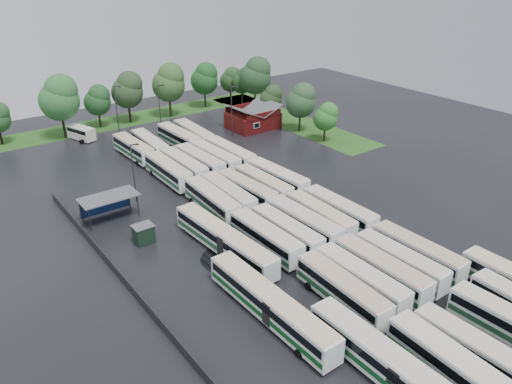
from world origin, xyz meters
TOP-DOWN VIEW (x-y plane):
  - ground at (0.00, 0.00)m, footprint 160.00×160.00m
  - brick_building at (24.00, 42.77)m, footprint 10.07×8.60m
  - wash_shed at (-17.20, 22.02)m, footprint 8.20×4.20m
  - utility_hut at (-16.20, 12.60)m, footprint 2.70×2.20m
  - grass_strip_north at (2.00, 64.80)m, footprint 80.00×10.00m
  - grass_strip_east at (34.00, 42.80)m, footprint 10.00×50.00m
  - west_fence at (-22.20, 8.00)m, footprint 0.10×50.00m
  - bus_r0c0 at (-4.58, -26.14)m, footprint 3.32×13.00m
  - bus_r0c1 at (-1.10, -26.27)m, footprint 2.88×12.21m
  - bus_r0c3 at (5.02, -26.30)m, footprint 3.02×12.34m
  - bus_r1c0 at (-4.38, -12.39)m, footprint 3.29×12.77m
  - bus_r1c1 at (-1.31, -12.22)m, footprint 2.75×12.53m
  - bus_r1c2 at (1.95, -12.39)m, footprint 2.79×12.83m
  - bus_r1c3 at (5.19, -12.52)m, footprint 2.80×12.30m
  - bus_r1c4 at (8.55, -12.49)m, footprint 2.84×12.43m
  - bus_r2c0 at (-4.29, 1.40)m, footprint 2.76×12.47m
  - bus_r2c1 at (-1.12, 1.05)m, footprint 2.68×12.27m
  - bus_r2c2 at (2.09, 1.35)m, footprint 3.02×12.92m
  - bus_r2c3 at (5.35, 1.51)m, footprint 2.96×12.36m
  - bus_r2c4 at (8.57, 1.01)m, footprint 2.72×12.65m
  - bus_r3c0 at (-4.23, 14.60)m, footprint 3.29×12.79m
  - bus_r3c1 at (-1.30, 14.79)m, footprint 3.15×12.66m
  - bus_r3c2 at (2.04, 14.52)m, footprint 3.21×12.34m
  - bus_r3c3 at (5.29, 14.53)m, footprint 2.78×12.19m
  - bus_r3c4 at (8.58, 15.10)m, footprint 3.30×12.85m
  - bus_r4c0 at (-4.32, 28.24)m, footprint 2.82×12.65m
  - bus_r4c1 at (-1.16, 28.63)m, footprint 2.70×12.57m
  - bus_r4c2 at (2.02, 28.61)m, footprint 3.00×12.79m
  - bus_r4c3 at (5.13, 28.57)m, footprint 3.08×12.74m
  - bus_r4c4 at (8.31, 28.50)m, footprint 2.89×12.89m
  - bus_r5c0 at (-4.52, 41.85)m, footprint 3.01×12.38m
  - bus_r5c1 at (-1.17, 41.79)m, footprint 3.18×12.55m
  - bus_r5c3 at (5.12, 41.84)m, footprint 3.13×12.91m
  - bus_r5c4 at (8.52, 41.88)m, footprint 3.32×12.99m
  - artic_bus_west_a at (-8.99, -23.25)m, footprint 2.81×19.07m
  - artic_bus_west_b at (-9.00, 3.98)m, footprint 3.56×18.86m
  - artic_bus_west_c at (-12.24, -9.71)m, footprint 2.84×18.81m
  - minibus at (-9.00, 57.69)m, footprint 4.23×6.76m
  - tree_north_1 at (-11.14, 60.96)m, footprint 8.05×8.05m
  - tree_north_2 at (-2.67, 63.38)m, footprint 5.74×5.74m
  - tree_north_3 at (4.20, 62.79)m, footprint 7.00×7.00m
  - tree_north_4 at (13.68, 61.21)m, footprint 7.57×7.57m
  - tree_north_5 at (24.39, 63.17)m, footprint 6.70×6.70m
  - tree_north_6 at (32.37, 63.64)m, footprint 5.38×5.38m
  - tree_east_0 at (30.91, 27.12)m, footprint 4.92×4.92m
  - tree_east_1 at (31.07, 35.01)m, footprint 6.38×6.38m
  - tree_east_2 at (30.50, 44.42)m, footprint 5.05×5.05m
  - tree_east_3 at (33.66, 54.64)m, footprint 7.69×7.69m
  - tree_east_4 at (33.76, 60.34)m, footprint 5.47×5.45m
  - lamp_post_ne at (17.41, 41.02)m, footprint 1.62×0.32m
  - lamp_post_nw at (-11.72, 24.67)m, footprint 1.44×0.28m
  - lamp_post_back_w at (-1.74, 55.10)m, footprint 1.63×0.32m
  - lamp_post_back_e at (7.13, 53.40)m, footprint 1.52×0.30m
  - puddle_0 at (-2.95, -21.70)m, footprint 3.81×3.81m
  - puddle_1 at (8.74, -19.17)m, footprint 4.13×4.13m
  - puddle_2 at (-9.26, 2.55)m, footprint 7.37×7.37m
  - puddle_3 at (5.46, -1.62)m, footprint 4.90×4.90m
  - puddle_4 at (11.52, -20.00)m, footprint 3.61×3.61m

SIDE VIEW (x-z plane):
  - ground at x=0.00m, z-range 0.00..0.00m
  - puddle_0 at x=-2.95m, z-range 0.00..0.01m
  - puddle_1 at x=8.74m, z-range 0.00..0.01m
  - puddle_2 at x=-9.26m, z-range 0.00..0.01m
  - puddle_3 at x=5.46m, z-range 0.00..0.01m
  - puddle_4 at x=11.52m, z-range 0.00..0.01m
  - grass_strip_north at x=2.00m, z-range 0.00..0.01m
  - grass_strip_east at x=34.00m, z-range 0.00..0.01m
  - west_fence at x=-22.20m, z-range 0.00..1.20m
  - utility_hut at x=-16.20m, z-range 0.01..2.63m
  - minibus at x=-9.00m, z-range 0.15..2.92m
  - bus_r0c1 at x=-1.10m, z-range 0.17..3.55m
  - bus_r3c3 at x=5.29m, z-range 0.17..3.55m
  - brick_building at x=24.00m, z-range -0.83..4.56m
  - bus_r3c2 at x=2.04m, z-range 0.17..3.57m
  - bus_r2c1 at x=-1.12m, z-range 0.17..3.58m
  - bus_r0c3 at x=5.02m, z-range 0.17..3.58m
  - bus_r1c3 at x=5.19m, z-range 0.17..3.58m
  - bus_r2c3 at x=5.35m, z-range 0.17..3.59m
  - bus_r5c0 at x=-4.52m, z-range 0.17..3.60m
  - bus_r1c4 at x=8.55m, z-range 0.17..3.62m
  - bus_r2c0 at x=-4.29m, z-range 0.17..3.64m
  - bus_r5c1 at x=-1.17m, z-range 0.17..3.64m
  - bus_r1c1 at x=-1.31m, z-range 0.17..3.66m
  - bus_r3c1 at x=-1.30m, z-range 0.17..3.67m
  - bus_r4c1 at x=-1.16m, z-range 0.17..3.67m
  - artic_bus_west_b at x=-9.00m, z-range 0.19..3.67m
  - bus_r4c0 at x=-4.32m, z-range 0.18..3.69m
  - artic_bus_west_c at x=-12.24m, z-range 0.19..3.68m
  - bus_r2c4 at x=8.57m, z-range 0.18..3.70m
  - bus_r1c0 at x=-4.38m, z-range 0.18..3.70m
  - bus_r4c3 at x=5.13m, z-range 0.18..3.70m
  - bus_r3c0 at x=-4.23m, z-range 0.18..3.70m
  - bus_r3c4 at x=8.58m, z-range 0.18..3.72m
  - bus_r4c2 at x=2.02m, z-range 0.18..3.72m
  - artic_bus_west_a at x=-8.99m, z-range 0.19..3.73m
  - bus_r1c2 at x=1.95m, z-range 0.18..3.75m
  - bus_r5c3 at x=5.12m, z-range 0.18..3.75m
  - bus_r4c4 at x=8.31m, z-range 0.18..3.76m
  - bus_r2c2 at x=2.09m, z-range 0.18..3.76m
  - bus_r5c4 at x=8.52m, z-range 0.18..3.76m
  - bus_r0c0 at x=-4.58m, z-range 0.18..3.77m
  - wash_shed at x=-17.20m, z-range 1.20..4.78m
  - tree_east_0 at x=30.91m, z-range 1.16..9.31m
  - tree_east_2 at x=30.50m, z-range 1.20..9.55m
  - lamp_post_nw at x=-11.72m, z-range 0.76..10.12m
  - tree_north_6 at x=32.37m, z-range 1.28..10.18m
  - lamp_post_back_e at x=7.13m, z-range 0.80..10.69m
  - tree_east_4 at x=33.76m, z-range 1.29..10.31m
  - lamp_post_ne at x=17.41m, z-range 0.85..11.35m
  - tree_north_2 at x=-2.67m, z-range 1.36..10.86m
  - lamp_post_back_w at x=-1.74m, z-range 0.86..11.47m
  - tree_east_1 at x=31.07m, z-range 1.51..12.08m
  - tree_north_5 at x=24.39m, z-range 1.59..12.68m
  - tree_north_3 at x=4.20m, z-range 1.66..13.26m
  - tree_north_4 at x=13.68m, z-range 1.80..14.34m
  - tree_east_3 at x=33.66m, z-range 1.83..14.56m
  - tree_north_1 at x=-11.14m, z-range 1.91..15.24m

